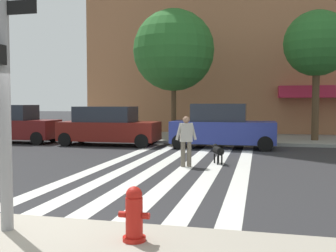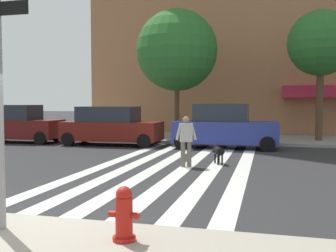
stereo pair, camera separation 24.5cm
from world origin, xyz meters
name	(u,v)px [view 1 (the left image)]	position (x,y,z in m)	size (l,w,h in m)	color
ground_plane	(153,165)	(0.00, 6.68, 0.00)	(160.00, 160.00, 0.00)	#2B2B2D
sidewalk_far	(198,138)	(0.00, 16.36, 0.07)	(80.00, 6.00, 0.15)	gray
crosswalk_stripes	(174,165)	(0.72, 6.68, 0.00)	(4.95, 12.76, 0.01)	silver
traffic_light_pole	(0,2)	(-0.23, -0.81, 3.52)	(0.74, 0.46, 5.80)	gray
fire_hydrant	(134,214)	(1.78, -0.77, 0.52)	(0.44, 0.32, 0.76)	#B61A12
parked_car_near_curb	(15,125)	(-8.97, 12.02, 0.93)	(4.38, 2.03, 1.98)	#5C1514
parked_car_behind_first	(109,126)	(-3.76, 12.02, 0.93)	(4.82, 2.10, 1.91)	maroon
parked_car_third_in_line	(222,127)	(1.79, 12.02, 0.97)	(4.72, 1.88, 2.04)	navy
street_tree_nearest	(174,50)	(-1.15, 15.06, 4.95)	(4.44, 4.44, 7.02)	#4C3823
street_tree_middle	(317,44)	(6.27, 15.45, 5.09)	(3.35, 3.35, 6.66)	#4C3823
pedestrian_dog_walker	(186,138)	(1.15, 6.49, 0.93)	(0.68, 0.37, 1.64)	#6B6051
dog_on_leash	(218,151)	(2.09, 7.38, 0.44)	(0.49, 0.93, 0.65)	black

